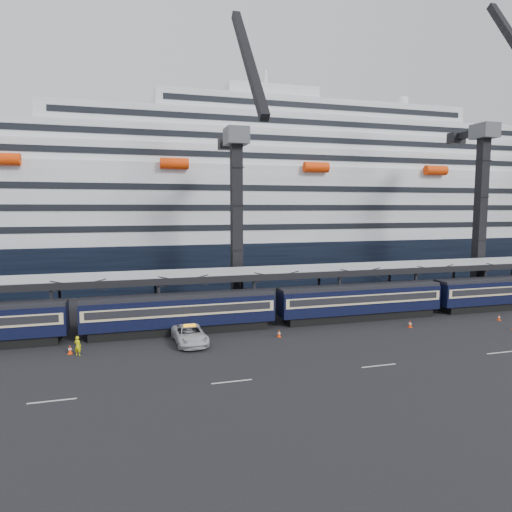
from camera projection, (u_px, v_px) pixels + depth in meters
name	position (u px, v px, depth m)	size (l,w,h in m)	color
ground	(485.00, 338.00, 43.92)	(260.00, 260.00, 0.00)	black
train	(386.00, 298.00, 51.96)	(133.05, 3.00, 4.05)	black
canopy	(402.00, 266.00, 56.74)	(130.00, 6.25, 5.53)	#9EA0A6
cruise_ship	(300.00, 208.00, 86.25)	(214.09, 28.84, 34.00)	black
crane_dark_near	(237.00, 212.00, 54.91)	(4.50, 17.75, 35.08)	#45484C
crane_dark_mid	(483.00, 201.00, 63.44)	(4.50, 18.24, 39.64)	#45484C
pickup_truck	(190.00, 335.00, 42.09)	(2.73, 5.93, 1.65)	#B8BBC0
worker	(78.00, 346.00, 38.70)	(0.61, 0.40, 1.68)	yellow
traffic_cone_a	(70.00, 349.00, 39.14)	(0.40, 0.40, 0.80)	#FF3C08
traffic_cone_b	(279.00, 333.00, 44.28)	(0.35, 0.35, 0.71)	#FF3C08
traffic_cone_c	(410.00, 324.00, 47.81)	(0.39, 0.39, 0.78)	#FF3C08
traffic_cone_e	(499.00, 317.00, 50.79)	(0.34, 0.34, 0.68)	#FF3C08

